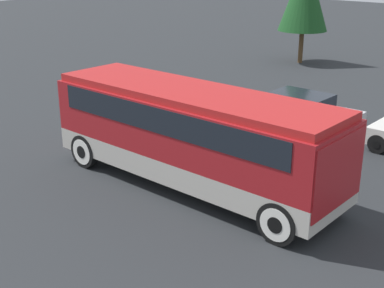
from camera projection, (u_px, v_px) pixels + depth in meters
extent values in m
plane|color=#26282B|center=(192.00, 185.00, 15.88)|extent=(120.00, 120.00, 0.00)
cube|color=#B7B2A8|center=(192.00, 161.00, 15.61)|extent=(9.15, 2.53, 0.67)
cube|color=maroon|center=(192.00, 124.00, 15.23)|extent=(9.15, 2.53, 1.57)
cube|color=black|center=(192.00, 111.00, 15.10)|extent=(8.06, 2.57, 0.71)
cube|color=#B21E1E|center=(192.00, 94.00, 14.92)|extent=(8.97, 2.32, 0.22)
cube|color=maroon|center=(333.00, 171.00, 12.56)|extent=(0.36, 2.43, 1.79)
cylinder|color=black|center=(278.00, 223.00, 12.58)|extent=(1.08, 0.28, 1.08)
cylinder|color=silver|center=(278.00, 223.00, 12.58)|extent=(0.84, 0.30, 0.84)
cylinder|color=black|center=(278.00, 223.00, 12.58)|extent=(0.41, 0.32, 0.41)
cylinder|color=black|center=(325.00, 192.00, 14.21)|extent=(1.08, 0.28, 1.08)
cylinder|color=silver|center=(325.00, 192.00, 14.21)|extent=(0.84, 0.30, 0.84)
cylinder|color=black|center=(325.00, 192.00, 14.21)|extent=(0.41, 0.32, 0.41)
cylinder|color=black|center=(85.00, 151.00, 17.09)|extent=(1.08, 0.28, 1.08)
cylinder|color=silver|center=(85.00, 151.00, 17.09)|extent=(0.84, 0.30, 0.84)
cylinder|color=black|center=(85.00, 151.00, 17.09)|extent=(0.41, 0.32, 0.41)
cylinder|color=black|center=(138.00, 133.00, 18.72)|extent=(1.08, 0.28, 1.08)
cylinder|color=silver|center=(138.00, 133.00, 18.72)|extent=(0.84, 0.30, 0.84)
cylinder|color=black|center=(138.00, 133.00, 18.72)|extent=(0.41, 0.32, 0.41)
cube|color=black|center=(232.00, 115.00, 20.53)|extent=(4.01, 1.82, 0.69)
cube|color=black|center=(229.00, 99.00, 20.41)|extent=(2.09, 1.64, 0.55)
cylinder|color=black|center=(252.00, 136.00, 19.09)|extent=(0.69, 0.22, 0.69)
cylinder|color=black|center=(252.00, 136.00, 19.09)|extent=(0.26, 0.26, 0.26)
cylinder|color=black|center=(277.00, 125.00, 20.25)|extent=(0.69, 0.22, 0.69)
cylinder|color=black|center=(277.00, 125.00, 20.25)|extent=(0.26, 0.26, 0.26)
cylinder|color=black|center=(189.00, 119.00, 20.98)|extent=(0.69, 0.22, 0.69)
cylinder|color=black|center=(189.00, 119.00, 20.98)|extent=(0.26, 0.26, 0.26)
cylinder|color=black|center=(215.00, 110.00, 22.14)|extent=(0.69, 0.22, 0.69)
cylinder|color=black|center=(215.00, 110.00, 22.14)|extent=(0.26, 0.26, 0.26)
cylinder|color=black|center=(378.00, 144.00, 18.31)|extent=(0.67, 0.22, 0.67)
cylinder|color=black|center=(378.00, 144.00, 18.31)|extent=(0.25, 0.26, 0.25)
cube|color=#BCBCC1|center=(304.00, 113.00, 21.06)|extent=(4.34, 1.86, 0.56)
cube|color=black|center=(301.00, 100.00, 20.99)|extent=(2.26, 1.67, 0.48)
cylinder|color=black|center=(332.00, 132.00, 19.48)|extent=(0.67, 0.22, 0.67)
cylinder|color=black|center=(332.00, 132.00, 19.48)|extent=(0.25, 0.26, 0.25)
cylinder|color=black|center=(353.00, 122.00, 20.66)|extent=(0.67, 0.22, 0.67)
cylinder|color=black|center=(353.00, 122.00, 20.66)|extent=(0.25, 0.26, 0.25)
cylinder|color=black|center=(256.00, 114.00, 21.58)|extent=(0.67, 0.22, 0.67)
cylinder|color=black|center=(256.00, 114.00, 21.58)|extent=(0.25, 0.26, 0.25)
cylinder|color=black|center=(278.00, 106.00, 22.77)|extent=(0.67, 0.22, 0.67)
cylinder|color=black|center=(278.00, 106.00, 22.77)|extent=(0.25, 0.26, 0.25)
cylinder|color=brown|center=(301.00, 47.00, 32.86)|extent=(0.28, 0.28, 1.97)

